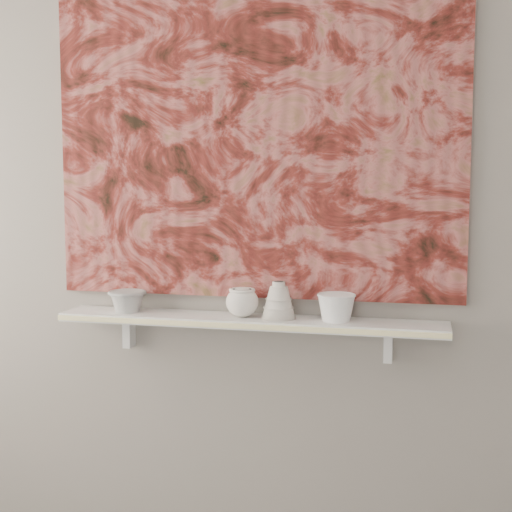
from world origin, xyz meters
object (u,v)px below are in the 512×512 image
(shelf, at_px, (249,321))
(bell_vessel, at_px, (279,300))
(painting, at_px, (254,146))
(cup_cream, at_px, (242,302))
(bowl_grey, at_px, (127,301))
(bowl_white, at_px, (336,307))

(shelf, distance_m, bell_vessel, 0.14)
(painting, bearing_deg, bell_vessel, -36.49)
(bell_vessel, bearing_deg, cup_cream, 180.00)
(cup_cream, distance_m, bell_vessel, 0.13)
(shelf, height_order, bowl_grey, bowl_grey)
(bowl_grey, height_order, bell_vessel, bell_vessel)
(bowl_white, bearing_deg, bell_vessel, 180.00)
(shelf, xyz_separation_m, bowl_white, (0.31, 0.00, 0.06))
(cup_cream, xyz_separation_m, bell_vessel, (0.13, 0.00, 0.01))
(painting, bearing_deg, cup_cream, -106.99)
(shelf, bearing_deg, cup_cream, 180.00)
(painting, xyz_separation_m, bell_vessel, (0.11, -0.08, -0.54))
(cup_cream, distance_m, bowl_white, 0.34)
(shelf, xyz_separation_m, bell_vessel, (0.11, 0.00, 0.08))
(shelf, distance_m, bowl_grey, 0.47)
(cup_cream, bearing_deg, bowl_grey, 180.00)
(painting, bearing_deg, shelf, -90.00)
(bell_vessel, bearing_deg, shelf, 180.00)
(bowl_grey, bearing_deg, shelf, 0.00)
(bowl_white, bearing_deg, shelf, 180.00)
(painting, bearing_deg, bowl_white, -14.43)
(shelf, xyz_separation_m, painting, (0.00, 0.08, 0.62))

